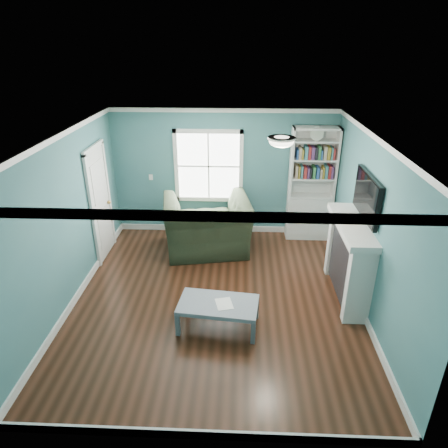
{
  "coord_description": "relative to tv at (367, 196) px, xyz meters",
  "views": [
    {
      "loc": [
        0.35,
        -5.31,
        3.83
      ],
      "look_at": [
        0.1,
        0.4,
        1.14
      ],
      "focal_mm": 32.0,
      "sensor_mm": 36.0,
      "label": 1
    }
  ],
  "objects": [
    {
      "name": "light_switch",
      "position": [
        -3.7,
        2.28,
        -0.52
      ],
      "size": [
        0.08,
        0.01,
        0.12
      ],
      "primitive_type": "cube",
      "color": "white",
      "rests_on": "room_walls"
    },
    {
      "name": "paper_sheet",
      "position": [
        -2.05,
        -0.89,
        -1.32
      ],
      "size": [
        0.28,
        0.33,
        0.0
      ],
      "primitive_type": "cube",
      "rotation": [
        0.0,
        0.0,
        0.24
      ],
      "color": "white",
      "rests_on": "coffee_table"
    },
    {
      "name": "fireplace",
      "position": [
        -0.12,
        0.0,
        -1.09
      ],
      "size": [
        0.44,
        1.58,
        1.3
      ],
      "color": "black",
      "rests_on": "ground"
    },
    {
      "name": "coffee_table",
      "position": [
        -2.13,
        -0.88,
        -1.37
      ],
      "size": [
        1.18,
        0.74,
        0.41
      ],
      "rotation": [
        0.0,
        0.0,
        -0.11
      ],
      "color": "#4D545C",
      "rests_on": "ground"
    },
    {
      "name": "bookshelf",
      "position": [
        -0.43,
        2.1,
        -0.8
      ],
      "size": [
        0.9,
        0.35,
        2.31
      ],
      "color": "silver",
      "rests_on": "ground"
    },
    {
      "name": "ceiling_fixture",
      "position": [
        -1.3,
        -0.1,
        0.82
      ],
      "size": [
        0.38,
        0.38,
        0.15
      ],
      "color": "white",
      "rests_on": "room_walls"
    },
    {
      "name": "recliner",
      "position": [
        -2.47,
        1.4,
        -1.02
      ],
      "size": [
        1.76,
        1.31,
        1.4
      ],
      "primitive_type": "imported",
      "rotation": [
        0.0,
        0.0,
        -2.97
      ],
      "color": "black",
      "rests_on": "ground"
    },
    {
      "name": "tv",
      "position": [
        0.0,
        0.0,
        0.0
      ],
      "size": [
        0.06,
        1.1,
        0.65
      ],
      "primitive_type": "cube",
      "color": "black",
      "rests_on": "fireplace"
    },
    {
      "name": "window",
      "position": [
        -2.5,
        2.29,
        -0.27
      ],
      "size": [
        1.4,
        0.06,
        1.5
      ],
      "color": "white",
      "rests_on": "room_walls"
    },
    {
      "name": "door",
      "position": [
        -4.42,
        1.2,
        -0.65
      ],
      "size": [
        0.12,
        0.98,
        2.17
      ],
      "color": "silver",
      "rests_on": "ground"
    },
    {
      "name": "room_walls",
      "position": [
        -2.2,
        -0.2,
        -0.14
      ],
      "size": [
        5.0,
        5.0,
        5.0
      ],
      "color": "#366D75",
      "rests_on": "ground"
    },
    {
      "name": "floor",
      "position": [
        -2.2,
        -0.2,
        -1.72
      ],
      "size": [
        5.0,
        5.0,
        0.0
      ],
      "primitive_type": "plane",
      "color": "black",
      "rests_on": "ground"
    },
    {
      "name": "trim",
      "position": [
        -2.2,
        -0.2,
        -0.49
      ],
      "size": [
        4.5,
        5.0,
        2.6
      ],
      "color": "white",
      "rests_on": "ground"
    }
  ]
}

